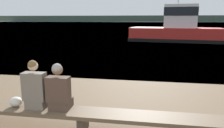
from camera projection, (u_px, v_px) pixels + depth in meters
name	position (u px, v px, depth m)	size (l,w,h in m)	color
water_surface	(146.00, 23.00, 124.12)	(240.00, 240.00, 0.00)	#386084
far_shoreline	(147.00, 19.00, 184.11)	(600.00, 12.00, 4.91)	#384233
bench_main	(83.00, 115.00, 4.35)	(7.45, 0.54, 0.43)	brown
person_left	(35.00, 89.00, 4.42)	(0.46, 0.42, 1.01)	#70665B
person_right	(59.00, 90.00, 4.34)	(0.46, 0.42, 0.96)	#4C382D
shopping_bag	(16.00, 102.00, 4.56)	(0.26, 0.23, 0.20)	beige
tugboat_red	(176.00, 30.00, 21.98)	(9.40, 4.67, 6.12)	red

